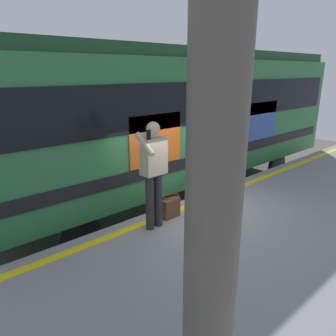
{
  "coord_description": "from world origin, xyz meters",
  "views": [
    {
      "loc": [
        4.07,
        4.33,
        3.56
      ],
      "look_at": [
        0.5,
        0.3,
        1.9
      ],
      "focal_mm": 34.0,
      "sensor_mm": 36.0,
      "label": 1
    }
  ],
  "objects_px": {
    "train_carriage": "(173,112)",
    "station_column": "(214,187)",
    "handbag": "(170,207)",
    "passenger": "(153,167)"
  },
  "relations": [
    {
      "from": "passenger",
      "to": "handbag",
      "type": "distance_m",
      "value": 0.99
    },
    {
      "from": "handbag",
      "to": "station_column",
      "type": "xyz_separation_m",
      "value": [
        1.91,
        2.58,
        1.59
      ]
    },
    {
      "from": "train_carriage",
      "to": "station_column",
      "type": "distance_m",
      "value": 6.51
    },
    {
      "from": "train_carriage",
      "to": "station_column",
      "type": "height_order",
      "value": "station_column"
    },
    {
      "from": "station_column",
      "to": "handbag",
      "type": "bearing_deg",
      "value": -126.57
    },
    {
      "from": "train_carriage",
      "to": "handbag",
      "type": "bearing_deg",
      "value": 46.78
    },
    {
      "from": "passenger",
      "to": "station_column",
      "type": "height_order",
      "value": "station_column"
    },
    {
      "from": "train_carriage",
      "to": "station_column",
      "type": "relative_size",
      "value": 3.01
    },
    {
      "from": "passenger",
      "to": "train_carriage",
      "type": "bearing_deg",
      "value": -137.42
    },
    {
      "from": "passenger",
      "to": "handbag",
      "type": "bearing_deg",
      "value": -168.71
    }
  ]
}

